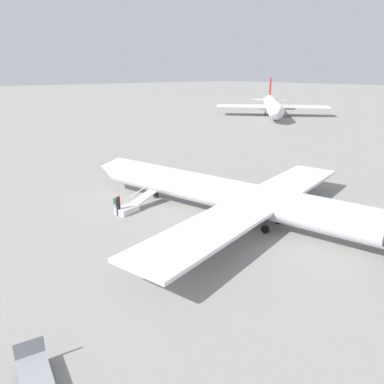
% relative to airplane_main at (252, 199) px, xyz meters
% --- Properties ---
extents(ground_plane, '(600.00, 600.00, 0.00)m').
position_rel_airplane_main_xyz_m(ground_plane, '(0.90, 0.20, -1.87)').
color(ground_plane, gray).
extents(airplane_main, '(32.27, 25.14, 6.27)m').
position_rel_airplane_main_xyz_m(airplane_main, '(0.00, 0.00, 0.00)').
color(airplane_main, silver).
rests_on(airplane_main, ground).
extents(airplane_far_center, '(28.57, 31.14, 9.06)m').
position_rel_airplane_main_xyz_m(airplane_far_center, '(43.48, -57.43, 0.84)').
color(airplane_far_center, silver).
rests_on(airplane_far_center, ground).
extents(boarding_stairs, '(1.89, 4.14, 1.60)m').
position_rel_airplane_main_xyz_m(boarding_stairs, '(7.93, 5.62, -1.51)').
color(boarding_stairs, silver).
rests_on(boarding_stairs, ground).
extents(passenger, '(0.40, 0.56, 1.74)m').
position_rel_airplane_main_xyz_m(passenger, '(7.81, 6.84, -0.87)').
color(passenger, '#23232D').
rests_on(passenger, ground).
extents(luggage_cart, '(2.36, 1.46, 1.22)m').
position_rel_airplane_main_xyz_m(luggage_cart, '(-5.08, 17.58, -1.41)').
color(luggage_cart, gray).
rests_on(luggage_cart, ground).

